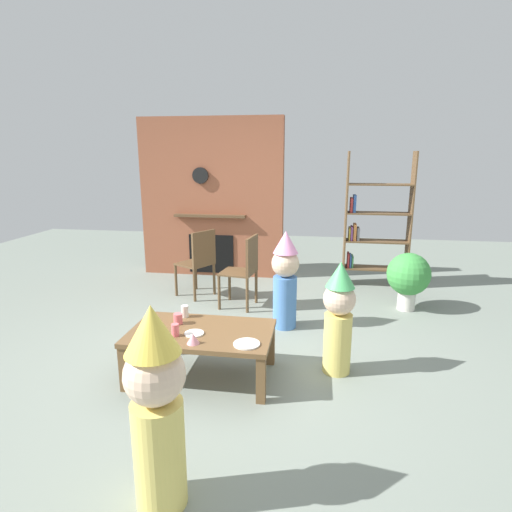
{
  "coord_description": "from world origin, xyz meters",
  "views": [
    {
      "loc": [
        0.77,
        -3.62,
        1.85
      ],
      "look_at": [
        0.15,
        0.4,
        0.86
      ],
      "focal_mm": 29.21,
      "sensor_mm": 36.0,
      "label": 1
    }
  ],
  "objects": [
    {
      "name": "brick_fireplace_feature",
      "position": [
        -0.88,
        2.6,
        1.19
      ],
      "size": [
        2.2,
        0.28,
        2.4
      ],
      "color": "#935138",
      "rests_on": "ground_plane"
    },
    {
      "name": "potted_plant_tall",
      "position": [
        1.85,
        1.43,
        0.43
      ],
      "size": [
        0.51,
        0.51,
        0.71
      ],
      "color": "beige",
      "rests_on": "ground_plane"
    },
    {
      "name": "dining_chair_middle",
      "position": [
        -0.11,
        1.22,
        0.51
      ],
      "size": [
        0.45,
        0.45,
        0.9
      ],
      "rotation": [
        0.0,
        0.0,
        3.0
      ],
      "color": "brown",
      "rests_on": "ground_plane"
    },
    {
      "name": "child_with_cone_hat",
      "position": [
        -0.02,
        -1.82,
        0.6
      ],
      "size": [
        0.32,
        0.32,
        1.14
      ],
      "rotation": [
        0.0,
        0.0,
        1.68
      ],
      "color": "#E0CC66",
      "rests_on": "ground_plane"
    },
    {
      "name": "paper_cup_near_left",
      "position": [
        -0.41,
        -0.22,
        0.47
      ],
      "size": [
        0.07,
        0.07,
        0.11
      ],
      "primitive_type": "cylinder",
      "color": "silver",
      "rests_on": "coffee_table"
    },
    {
      "name": "coffee_table",
      "position": [
        -0.18,
        -0.49,
        0.36
      ],
      "size": [
        1.19,
        0.71,
        0.42
      ],
      "color": "brown",
      "rests_on": "ground_plane"
    },
    {
      "name": "paper_plate_front",
      "position": [
        -0.21,
        -0.57,
        0.43
      ],
      "size": [
        0.16,
        0.16,
        0.01
      ],
      "primitive_type": "cylinder",
      "color": "white",
      "rests_on": "coffee_table"
    },
    {
      "name": "child_by_the_chairs",
      "position": [
        0.42,
        0.67,
        0.57
      ],
      "size": [
        0.3,
        0.3,
        1.07
      ],
      "rotation": [
        0.0,
        0.0,
        -2.05
      ],
      "color": "#4C7FC6",
      "rests_on": "ground_plane"
    },
    {
      "name": "bookshelf",
      "position": [
        1.51,
        2.4,
        0.88
      ],
      "size": [
        0.9,
        0.28,
        1.9
      ],
      "color": "brown",
      "rests_on": "ground_plane"
    },
    {
      "name": "birthday_cake_slice",
      "position": [
        -0.17,
        -0.74,
        0.46
      ],
      "size": [
        0.1,
        0.1,
        0.08
      ],
      "primitive_type": "cone",
      "color": "pink",
      "rests_on": "coffee_table"
    },
    {
      "name": "ground_plane",
      "position": [
        0.0,
        0.0,
        0.0
      ],
      "size": [
        12.0,
        12.0,
        0.0
      ],
      "primitive_type": "plane",
      "color": "gray"
    },
    {
      "name": "paper_cup_near_right",
      "position": [
        -0.35,
        -0.62,
        0.47
      ],
      "size": [
        0.06,
        0.06,
        0.1
      ],
      "primitive_type": "cylinder",
      "color": "#E5666B",
      "rests_on": "coffee_table"
    },
    {
      "name": "child_in_pink",
      "position": [
        0.96,
        -0.23,
        0.53
      ],
      "size": [
        0.28,
        0.28,
        0.99
      ],
      "rotation": [
        0.0,
        0.0,
        -2.92
      ],
      "color": "#E0CC66",
      "rests_on": "ground_plane"
    },
    {
      "name": "paper_cup_center",
      "position": [
        -0.42,
        -0.38,
        0.46
      ],
      "size": [
        0.08,
        0.08,
        0.09
      ],
      "primitive_type": "cylinder",
      "color": "#E5666B",
      "rests_on": "coffee_table"
    },
    {
      "name": "paper_plate_rear",
      "position": [
        0.25,
        -0.69,
        0.43
      ],
      "size": [
        0.21,
        0.21,
        0.01
      ],
      "primitive_type": "cylinder",
      "color": "white",
      "rests_on": "coffee_table"
    },
    {
      "name": "table_fork",
      "position": [
        -0.47,
        -0.73,
        0.42
      ],
      "size": [
        0.15,
        0.06,
        0.01
      ],
      "primitive_type": "cube",
      "rotation": [
        0.0,
        0.0,
        2.83
      ],
      "color": "silver",
      "rests_on": "coffee_table"
    },
    {
      "name": "dining_chair_left",
      "position": [
        -0.78,
        1.51,
        0.51
      ],
      "size": [
        0.55,
        0.55,
        0.9
      ],
      "rotation": [
        0.0,
        0.0,
        2.62
      ],
      "color": "brown",
      "rests_on": "ground_plane"
    }
  ]
}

